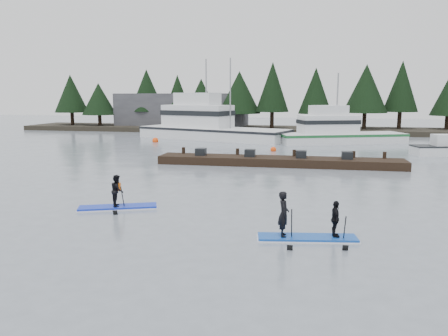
% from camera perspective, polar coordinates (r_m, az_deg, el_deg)
% --- Properties ---
extents(ground, '(160.00, 160.00, 0.00)m').
position_cam_1_polar(ground, '(16.68, -4.26, -7.06)').
color(ground, slate).
rests_on(ground, ground).
extents(far_shore, '(70.00, 8.00, 0.60)m').
position_cam_1_polar(far_shore, '(57.70, 7.38, 4.98)').
color(far_shore, '#2D281E').
rests_on(far_shore, ground).
extents(treeline, '(60.00, 4.00, 8.00)m').
position_cam_1_polar(treeline, '(57.72, 7.37, 4.68)').
color(treeline, black).
rests_on(treeline, ground).
extents(waterfront_building, '(18.00, 6.00, 5.00)m').
position_cam_1_polar(waterfront_building, '(62.20, -5.50, 7.36)').
color(waterfront_building, '#4C4C51').
rests_on(waterfront_building, ground).
extents(fishing_boat_large, '(17.51, 9.95, 9.63)m').
position_cam_1_polar(fishing_boat_large, '(48.34, -1.99, 4.70)').
color(fishing_boat_large, white).
rests_on(fishing_boat_large, ground).
extents(fishing_boat_medium, '(13.00, 7.78, 7.73)m').
position_cam_1_polar(fishing_boat_medium, '(45.51, 14.68, 3.86)').
color(fishing_boat_medium, white).
rests_on(fishing_boat_medium, ground).
extents(floating_dock, '(16.69, 2.53, 0.56)m').
position_cam_1_polar(floating_dock, '(30.12, 7.18, 0.87)').
color(floating_dock, black).
rests_on(floating_dock, ground).
extents(buoy_b, '(0.50, 0.50, 0.50)m').
position_cam_1_polar(buoy_b, '(37.75, 6.46, 2.20)').
color(buoy_b, '#FF470C').
rests_on(buoy_b, ground).
extents(buoy_a, '(0.62, 0.62, 0.62)m').
position_cam_1_polar(buoy_a, '(45.31, -8.95, 3.35)').
color(buoy_a, '#FF470C').
rests_on(buoy_a, ground).
extents(paddleboard_solo, '(3.30, 1.93, 1.88)m').
position_cam_1_polar(paddleboard_solo, '(18.98, -13.73, -3.72)').
color(paddleboard_solo, '#142DBD').
rests_on(paddleboard_solo, ground).
extents(paddleboard_duo, '(3.34, 1.41, 2.11)m').
position_cam_1_polar(paddleboard_duo, '(14.79, 10.83, -7.15)').
color(paddleboard_duo, '#1246AA').
rests_on(paddleboard_duo, ground).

